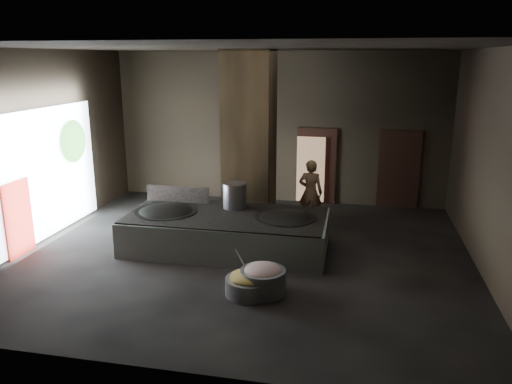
% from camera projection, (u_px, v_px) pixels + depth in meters
% --- Properties ---
extents(floor, '(10.00, 9.00, 0.10)m').
position_uv_depth(floor, '(245.00, 255.00, 11.34)').
color(floor, black).
rests_on(floor, ground).
extents(ceiling, '(10.00, 9.00, 0.10)m').
position_uv_depth(ceiling, '(243.00, 45.00, 10.14)').
color(ceiling, black).
rests_on(ceiling, back_wall).
extents(back_wall, '(10.00, 0.10, 4.50)m').
position_uv_depth(back_wall, '(278.00, 128.00, 15.04)').
color(back_wall, black).
rests_on(back_wall, ground).
extents(front_wall, '(10.00, 0.10, 4.50)m').
position_uv_depth(front_wall, '(164.00, 222.00, 6.44)').
color(front_wall, black).
rests_on(front_wall, ground).
extents(left_wall, '(0.10, 9.00, 4.50)m').
position_uv_depth(left_wall, '(35.00, 148.00, 11.73)').
color(left_wall, black).
rests_on(left_wall, ground).
extents(right_wall, '(0.10, 9.00, 4.50)m').
position_uv_depth(right_wall, '(495.00, 166.00, 9.75)').
color(right_wall, black).
rests_on(right_wall, ground).
extents(pillar, '(1.20, 1.20, 4.50)m').
position_uv_depth(pillar, '(249.00, 141.00, 12.59)').
color(pillar, black).
rests_on(pillar, ground).
extents(hearth_platform, '(4.61, 2.25, 0.80)m').
position_uv_depth(hearth_platform, '(227.00, 232.00, 11.52)').
color(hearth_platform, '#A6B8A7').
rests_on(hearth_platform, ground).
extents(platform_cap, '(4.48, 2.15, 0.03)m').
position_uv_depth(platform_cap, '(227.00, 215.00, 11.41)').
color(platform_cap, black).
rests_on(platform_cap, hearth_platform).
extents(wok_left, '(1.44, 1.44, 0.40)m').
position_uv_depth(wok_left, '(166.00, 214.00, 11.66)').
color(wok_left, black).
rests_on(wok_left, hearth_platform).
extents(wok_left_rim, '(1.47, 1.47, 0.05)m').
position_uv_depth(wok_left_rim, '(166.00, 212.00, 11.64)').
color(wok_left_rim, black).
rests_on(wok_left_rim, hearth_platform).
extents(wok_right, '(1.34, 1.34, 0.38)m').
position_uv_depth(wok_right, '(285.00, 221.00, 11.21)').
color(wok_right, black).
rests_on(wok_right, hearth_platform).
extents(wok_right_rim, '(1.37, 1.37, 0.05)m').
position_uv_depth(wok_right_rim, '(285.00, 218.00, 11.19)').
color(wok_right_rim, black).
rests_on(wok_right_rim, hearth_platform).
extents(stock_pot, '(0.56, 0.56, 0.60)m').
position_uv_depth(stock_pot, '(234.00, 196.00, 11.84)').
color(stock_pot, gray).
rests_on(stock_pot, hearth_platform).
extents(splash_guard, '(1.59, 0.08, 0.40)m').
position_uv_depth(splash_guard, '(178.00, 194.00, 12.35)').
color(splash_guard, black).
rests_on(splash_guard, hearth_platform).
extents(cook, '(0.66, 0.46, 1.75)m').
position_uv_depth(cook, '(310.00, 192.00, 13.10)').
color(cook, '#946D4B').
rests_on(cook, ground).
extents(veg_basin, '(1.10, 1.10, 0.33)m').
position_uv_depth(veg_basin, '(249.00, 286.00, 9.33)').
color(veg_basin, slate).
rests_on(veg_basin, ground).
extents(veg_fill, '(0.73, 0.73, 0.22)m').
position_uv_depth(veg_fill, '(249.00, 277.00, 9.28)').
color(veg_fill, '#8BA14D').
rests_on(veg_fill, veg_basin).
extents(ladle, '(0.25, 0.29, 0.63)m').
position_uv_depth(ladle, '(243.00, 263.00, 9.40)').
color(ladle, gray).
rests_on(ladle, veg_basin).
extents(meat_basin, '(0.96, 0.96, 0.47)m').
position_uv_depth(meat_basin, '(263.00, 281.00, 9.35)').
color(meat_basin, slate).
rests_on(meat_basin, ground).
extents(meat_fill, '(0.71, 0.71, 0.27)m').
position_uv_depth(meat_fill, '(263.00, 271.00, 9.30)').
color(meat_fill, '#AE7068').
rests_on(meat_fill, meat_basin).
extents(doorway_near, '(1.18, 0.08, 2.38)m').
position_uv_depth(doorway_near, '(316.00, 167.00, 15.01)').
color(doorway_near, black).
rests_on(doorway_near, ground).
extents(doorway_near_glow, '(0.84, 0.04, 1.98)m').
position_uv_depth(doorway_near_glow, '(311.00, 170.00, 14.95)').
color(doorway_near_glow, '#8C6647').
rests_on(doorway_near_glow, ground).
extents(doorway_far, '(1.18, 0.08, 2.38)m').
position_uv_depth(doorway_far, '(399.00, 171.00, 14.54)').
color(doorway_far, black).
rests_on(doorway_far, ground).
extents(doorway_far_glow, '(0.81, 0.04, 1.91)m').
position_uv_depth(doorway_far_glow, '(403.00, 173.00, 14.57)').
color(doorway_far_glow, '#8C6647').
rests_on(doorway_far_glow, ground).
extents(left_opening, '(0.04, 4.20, 3.10)m').
position_uv_depth(left_opening, '(47.00, 173.00, 12.07)').
color(left_opening, white).
rests_on(left_opening, ground).
extents(pavilion_sliver, '(0.05, 0.90, 1.70)m').
position_uv_depth(pavilion_sliver, '(18.00, 219.00, 11.02)').
color(pavilion_sliver, maroon).
rests_on(pavilion_sliver, ground).
extents(tree_silhouette, '(0.28, 1.10, 1.10)m').
position_uv_depth(tree_silhouette, '(73.00, 141.00, 12.93)').
color(tree_silhouette, '#194714').
rests_on(tree_silhouette, left_opening).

